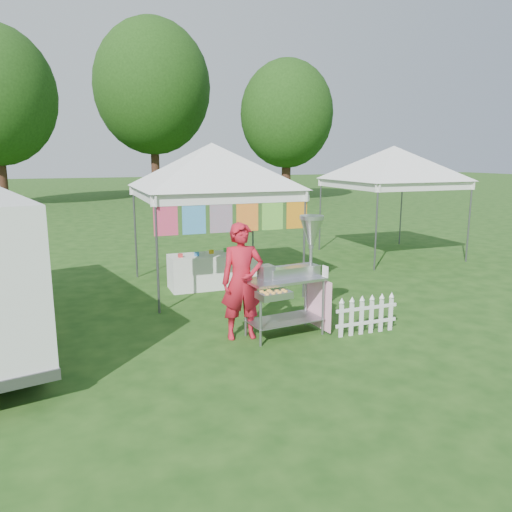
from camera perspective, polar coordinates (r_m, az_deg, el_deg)
name	(u,v)px	position (r m, az deg, el deg)	size (l,w,h in m)	color
ground	(279,343)	(7.58, 2.67, -9.85)	(120.00, 120.00, 0.00)	#1A4012
canopy_main	(212,143)	(10.36, -5.09, 12.70)	(4.24, 4.24, 3.45)	#59595E
canopy_right	(394,146)	(14.18, 15.51, 12.00)	(4.24, 4.24, 3.45)	#59595E
tree_mid	(152,87)	(35.23, -11.77, 18.35)	(7.60, 7.60, 11.52)	#351E13
tree_right	(287,114)	(31.32, 3.54, 15.86)	(5.60, 5.60, 8.42)	#351E13
donut_cart	(296,266)	(7.67, 4.62, -1.16)	(1.32, 1.03, 1.84)	gray
vendor	(242,281)	(7.51, -1.60, -2.92)	(0.65, 0.42, 1.77)	red
picket_fence	(366,316)	(8.02, 12.51, -6.72)	(1.08, 0.03, 0.56)	white
display_table	(212,271)	(10.59, -5.01, -1.67)	(1.80, 0.70, 0.71)	white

